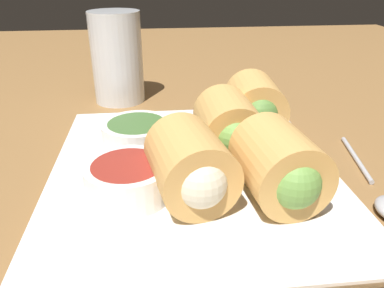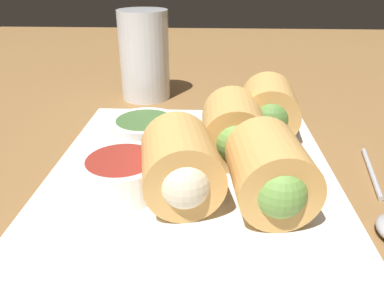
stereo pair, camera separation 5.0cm
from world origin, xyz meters
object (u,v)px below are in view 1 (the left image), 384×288
Objects in this scene: dipping_bowl_near at (129,178)px; dipping_bowl_far at (137,134)px; serving_plate at (192,174)px; drinking_glass at (117,58)px.

dipping_bowl_near and dipping_bowl_far have the same top height.
dipping_bowl_near is at bearing 176.43° from dipping_bowl_far.
serving_plate is 7.47cm from dipping_bowl_near.
serving_plate is 4.19× the size of dipping_bowl_near.
dipping_bowl_far is at bearing 47.86° from serving_plate.
dipping_bowl_near is 8.84cm from dipping_bowl_far.
dipping_bowl_far is (8.82, -0.55, 0.00)cm from dipping_bowl_near.
dipping_bowl_far is (4.77, 5.27, 2.33)cm from serving_plate.
drinking_glass is at bearing 5.15° from dipping_bowl_near.
dipping_bowl_near is at bearing 124.83° from serving_plate.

